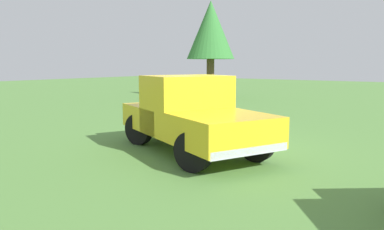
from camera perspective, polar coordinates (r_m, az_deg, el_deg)
name	(u,v)px	position (r m, az deg, el deg)	size (l,w,h in m)	color
ground_plane	(207,147)	(9.48, 2.35, -4.93)	(80.00, 80.00, 0.00)	#54843D
pickup_truck	(190,113)	(8.85, -0.36, 0.38)	(4.85, 3.59, 1.82)	black
tree_back_left	(211,31)	(22.80, 2.90, 12.85)	(2.89, 2.89, 5.85)	brown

